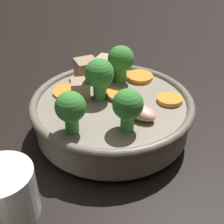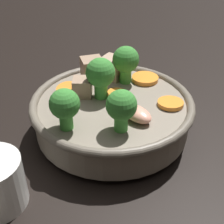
# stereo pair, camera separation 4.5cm
# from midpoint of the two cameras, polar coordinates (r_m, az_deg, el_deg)

# --- Properties ---
(ground_plane) EXTENTS (3.00, 3.00, 0.00)m
(ground_plane) POSITION_cam_midpoint_polar(r_m,az_deg,el_deg) (0.47, -2.74, -3.73)
(ground_plane) COLOR black
(stirfry_bowl) EXTENTS (0.23, 0.23, 0.11)m
(stirfry_bowl) POSITION_cam_midpoint_polar(r_m,az_deg,el_deg) (0.45, -2.97, 0.48)
(stirfry_bowl) COLOR slate
(stirfry_bowl) RESTS_ON ground_plane
(tea_cup) EXTENTS (0.07, 0.07, 0.06)m
(tea_cup) POSITION_cam_midpoint_polar(r_m,az_deg,el_deg) (0.37, -22.51, -13.71)
(tea_cup) COLOR white
(tea_cup) RESTS_ON ground_plane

